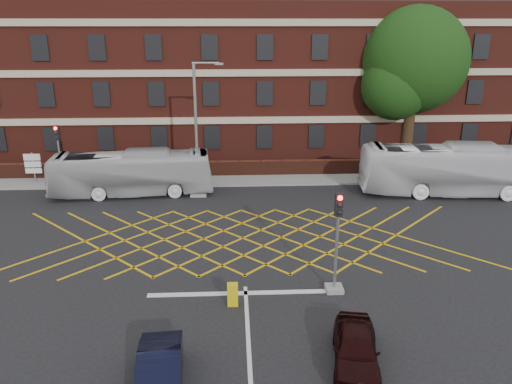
{
  "coord_description": "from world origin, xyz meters",
  "views": [
    {
      "loc": [
        -0.44,
        -21.47,
        10.51
      ],
      "look_at": [
        0.66,
        1.5,
        2.67
      ],
      "focal_mm": 35.0,
      "sensor_mm": 36.0,
      "label": 1
    }
  ],
  "objects_px": {
    "car_maroon": "(356,348)",
    "traffic_light_near": "(336,252)",
    "car_navy": "(159,375)",
    "utility_cabinet": "(233,295)",
    "traffic_light_far": "(61,164)",
    "street_lamp": "(198,153)",
    "bus_right": "(453,170)",
    "deciduous_tree": "(413,68)",
    "direction_signs": "(33,165)",
    "bus_left": "(132,173)"
  },
  "relations": [
    {
      "from": "bus_right",
      "to": "traffic_light_far",
      "type": "relative_size",
      "value": 2.73
    },
    {
      "from": "street_lamp",
      "to": "car_navy",
      "type": "bearing_deg",
      "value": -90.34
    },
    {
      "from": "car_maroon",
      "to": "street_lamp",
      "type": "bearing_deg",
      "value": 120.07
    },
    {
      "from": "bus_left",
      "to": "bus_right",
      "type": "relative_size",
      "value": 0.87
    },
    {
      "from": "street_lamp",
      "to": "utility_cabinet",
      "type": "height_order",
      "value": "street_lamp"
    },
    {
      "from": "car_maroon",
      "to": "utility_cabinet",
      "type": "distance_m",
      "value": 5.46
    },
    {
      "from": "deciduous_tree",
      "to": "direction_signs",
      "type": "height_order",
      "value": "deciduous_tree"
    },
    {
      "from": "utility_cabinet",
      "to": "bus_left",
      "type": "bearing_deg",
      "value": 115.03
    },
    {
      "from": "bus_right",
      "to": "utility_cabinet",
      "type": "distance_m",
      "value": 19.02
    },
    {
      "from": "bus_left",
      "to": "traffic_light_far",
      "type": "xyz_separation_m",
      "value": [
        -4.81,
        1.25,
        0.35
      ]
    },
    {
      "from": "bus_left",
      "to": "bus_right",
      "type": "bearing_deg",
      "value": -96.92
    },
    {
      "from": "bus_right",
      "to": "street_lamp",
      "type": "distance_m",
      "value": 16.23
    },
    {
      "from": "bus_right",
      "to": "utility_cabinet",
      "type": "relative_size",
      "value": 13.13
    },
    {
      "from": "car_maroon",
      "to": "deciduous_tree",
      "type": "xyz_separation_m",
      "value": [
        9.64,
        24.03,
        6.72
      ]
    },
    {
      "from": "street_lamp",
      "to": "car_maroon",
      "type": "bearing_deg",
      "value": -70.55
    },
    {
      "from": "car_navy",
      "to": "direction_signs",
      "type": "height_order",
      "value": "direction_signs"
    },
    {
      "from": "bus_left",
      "to": "traffic_light_near",
      "type": "bearing_deg",
      "value": -144.83
    },
    {
      "from": "traffic_light_near",
      "to": "street_lamp",
      "type": "distance_m",
      "value": 13.92
    },
    {
      "from": "car_navy",
      "to": "car_maroon",
      "type": "height_order",
      "value": "car_navy"
    },
    {
      "from": "car_navy",
      "to": "car_maroon",
      "type": "distance_m",
      "value": 6.2
    },
    {
      "from": "utility_cabinet",
      "to": "direction_signs",
      "type": "bearing_deg",
      "value": 129.9
    },
    {
      "from": "bus_left",
      "to": "car_maroon",
      "type": "relative_size",
      "value": 2.86
    },
    {
      "from": "deciduous_tree",
      "to": "utility_cabinet",
      "type": "height_order",
      "value": "deciduous_tree"
    },
    {
      "from": "car_navy",
      "to": "utility_cabinet",
      "type": "relative_size",
      "value": 4.25
    },
    {
      "from": "bus_right",
      "to": "deciduous_tree",
      "type": "xyz_separation_m",
      "value": [
        -0.53,
        7.55,
        5.7
      ]
    },
    {
      "from": "deciduous_tree",
      "to": "street_lamp",
      "type": "xyz_separation_m",
      "value": [
        -15.65,
        -7.01,
        -4.53
      ]
    },
    {
      "from": "traffic_light_far",
      "to": "direction_signs",
      "type": "xyz_separation_m",
      "value": [
        -2.29,
        1.23,
        -0.39
      ]
    },
    {
      "from": "utility_cabinet",
      "to": "car_maroon",
      "type": "bearing_deg",
      "value": -43.87
    },
    {
      "from": "direction_signs",
      "to": "utility_cabinet",
      "type": "xyz_separation_m",
      "value": [
        13.46,
        -16.1,
        -0.93
      ]
    },
    {
      "from": "bus_right",
      "to": "direction_signs",
      "type": "relative_size",
      "value": 5.31
    },
    {
      "from": "traffic_light_far",
      "to": "direction_signs",
      "type": "height_order",
      "value": "traffic_light_far"
    },
    {
      "from": "car_maroon",
      "to": "traffic_light_far",
      "type": "xyz_separation_m",
      "value": [
        -15.11,
        18.65,
        1.16
      ]
    },
    {
      "from": "bus_right",
      "to": "traffic_light_near",
      "type": "height_order",
      "value": "traffic_light_near"
    },
    {
      "from": "car_maroon",
      "to": "traffic_light_far",
      "type": "relative_size",
      "value": 0.83
    },
    {
      "from": "bus_right",
      "to": "traffic_light_near",
      "type": "bearing_deg",
      "value": 145.5
    },
    {
      "from": "bus_left",
      "to": "direction_signs",
      "type": "xyz_separation_m",
      "value": [
        -7.1,
        2.49,
        -0.04
      ]
    },
    {
      "from": "car_maroon",
      "to": "direction_signs",
      "type": "relative_size",
      "value": 1.62
    },
    {
      "from": "car_maroon",
      "to": "traffic_light_near",
      "type": "xyz_separation_m",
      "value": [
        0.24,
        4.63,
        1.16
      ]
    },
    {
      "from": "car_navy",
      "to": "deciduous_tree",
      "type": "distance_m",
      "value": 30.36
    },
    {
      "from": "street_lamp",
      "to": "traffic_light_far",
      "type": "bearing_deg",
      "value": 169.87
    },
    {
      "from": "traffic_light_near",
      "to": "traffic_light_far",
      "type": "height_order",
      "value": "same"
    },
    {
      "from": "car_navy",
      "to": "utility_cabinet",
      "type": "height_order",
      "value": "car_navy"
    },
    {
      "from": "deciduous_tree",
      "to": "direction_signs",
      "type": "relative_size",
      "value": 5.35
    },
    {
      "from": "utility_cabinet",
      "to": "street_lamp",
      "type": "bearing_deg",
      "value": 98.9
    },
    {
      "from": "traffic_light_far",
      "to": "direction_signs",
      "type": "relative_size",
      "value": 1.94
    },
    {
      "from": "traffic_light_near",
      "to": "direction_signs",
      "type": "relative_size",
      "value": 1.94
    },
    {
      "from": "traffic_light_far",
      "to": "street_lamp",
      "type": "relative_size",
      "value": 0.52
    },
    {
      "from": "bus_left",
      "to": "direction_signs",
      "type": "distance_m",
      "value": 7.53
    },
    {
      "from": "traffic_light_near",
      "to": "direction_signs",
      "type": "xyz_separation_m",
      "value": [
        -17.64,
        15.25,
        -0.39
      ]
    },
    {
      "from": "car_navy",
      "to": "street_lamp",
      "type": "xyz_separation_m",
      "value": [
        0.11,
        18.06,
        2.18
      ]
    }
  ]
}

